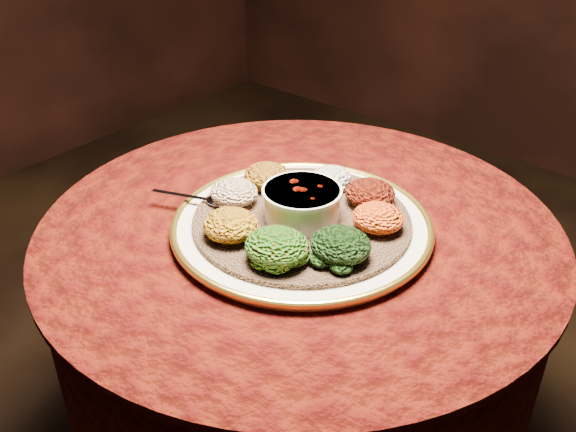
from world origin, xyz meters
The scene contains 13 objects.
table centered at (0.00, 0.00, 0.55)m, with size 0.96×0.96×0.73m.
platter centered at (0.02, -0.02, 0.75)m, with size 0.47×0.47×0.02m.
injera centered at (0.02, -0.02, 0.76)m, with size 0.39×0.39×0.01m, color brown.
stew_bowl centered at (0.02, -0.02, 0.80)m, with size 0.14×0.14×0.06m.
spoon centered at (-0.14, -0.08, 0.77)m, with size 0.15×0.07×0.01m.
portion_ayib centered at (-0.01, 0.11, 0.78)m, with size 0.08×0.07×0.04m, color silver.
portion_kitfo centered at (0.09, 0.10, 0.78)m, with size 0.09×0.09×0.05m, color black.
portion_tikil centered at (0.14, 0.04, 0.78)m, with size 0.09×0.09×0.04m, color #BE7C0F.
portion_gomen centered at (0.14, -0.07, 0.79)m, with size 0.10×0.10×0.05m, color black.
portion_mixveg centered at (0.07, -0.14, 0.79)m, with size 0.11×0.10×0.05m, color #9B260A.
portion_kik centered at (-0.04, -0.14, 0.79)m, with size 0.10×0.09×0.05m, color #A9650E.
portion_timatim centered at (-0.11, -0.05, 0.78)m, with size 0.09×0.09×0.04m, color maroon.
portion_shiro centered at (-0.11, 0.03, 0.78)m, with size 0.09×0.09×0.04m, color #82590F.
Camera 1 is at (0.62, -0.78, 1.36)m, focal length 40.00 mm.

